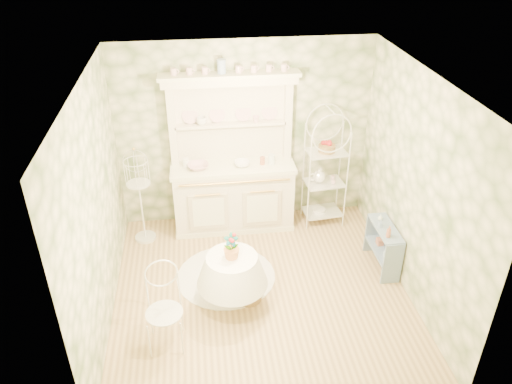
{
  "coord_description": "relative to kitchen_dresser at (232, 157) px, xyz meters",
  "views": [
    {
      "loc": [
        -0.67,
        -4.72,
        4.23
      ],
      "look_at": [
        0.0,
        0.5,
        1.15
      ],
      "focal_mm": 35.0,
      "sensor_mm": 36.0,
      "label": 1
    }
  ],
  "objects": [
    {
      "name": "cup_left",
      "position": [
        -0.4,
        0.16,
        0.47
      ],
      "size": [
        0.16,
        0.16,
        0.11
      ],
      "primitive_type": "imported",
      "rotation": [
        0.0,
        0.0,
        -0.14
      ],
      "color": "white",
      "rests_on": "kitchen_dresser"
    },
    {
      "name": "potted_geranium",
      "position": [
        -0.17,
        -1.72,
        -0.29
      ],
      "size": [
        0.17,
        0.12,
        0.32
      ],
      "primitive_type": "imported",
      "rotation": [
        0.0,
        0.0,
        0.01
      ],
      "color": "#3F7238",
      "rests_on": "round_table"
    },
    {
      "name": "bottle_amber",
      "position": [
        1.81,
        -1.42,
        -0.46
      ],
      "size": [
        0.08,
        0.08,
        0.16
      ],
      "primitive_type": "imported",
      "rotation": [
        0.0,
        0.0,
        0.33
      ],
      "color": "#AE6343",
      "rests_on": "side_shelf"
    },
    {
      "name": "floor_basket",
      "position": [
        0.02,
        -1.63,
        -1.03
      ],
      "size": [
        0.42,
        0.42,
        0.22
      ],
      "primitive_type": "cylinder",
      "rotation": [
        0.0,
        0.0,
        0.25
      ],
      "color": "olive",
      "rests_on": "floor"
    },
    {
      "name": "bottle_glass",
      "position": [
        1.84,
        -1.04,
        -0.5
      ],
      "size": [
        0.07,
        0.07,
        0.08
      ],
      "primitive_type": "imported",
      "rotation": [
        0.0,
        0.0,
        0.09
      ],
      "color": "silver",
      "rests_on": "side_shelf"
    },
    {
      "name": "bottle_blue",
      "position": [
        1.79,
        -1.2,
        -0.49
      ],
      "size": [
        0.05,
        0.05,
        0.1
      ],
      "primitive_type": "imported",
      "rotation": [
        0.0,
        0.0,
        0.04
      ],
      "color": "#87A3C6",
      "rests_on": "side_shelf"
    },
    {
      "name": "bowl_white",
      "position": [
        0.13,
        -0.03,
        -0.13
      ],
      "size": [
        0.27,
        0.27,
        0.07
      ],
      "primitive_type": "imported",
      "rotation": [
        0.0,
        0.0,
        0.2
      ],
      "color": "white",
      "rests_on": "kitchen_dresser"
    },
    {
      "name": "cup_right",
      "position": [
        0.35,
        0.16,
        0.47
      ],
      "size": [
        0.1,
        0.1,
        0.09
      ],
      "primitive_type": "imported",
      "rotation": [
        0.0,
        0.0,
        -0.08
      ],
      "color": "white",
      "rests_on": "kitchen_dresser"
    },
    {
      "name": "side_shelf",
      "position": [
        1.85,
        -1.22,
        -0.83
      ],
      "size": [
        0.35,
        0.76,
        0.63
      ],
      "primitive_type": "cube",
      "rotation": [
        0.0,
        0.0,
        0.1
      ],
      "color": "#7289A3",
      "rests_on": "floor"
    },
    {
      "name": "wall_left",
      "position": [
        -1.6,
        -1.52,
        0.21
      ],
      "size": [
        3.6,
        3.6,
        0.0
      ],
      "primitive_type": "plane",
      "color": "beige",
      "rests_on": "floor"
    },
    {
      "name": "wall_front",
      "position": [
        0.2,
        -3.32,
        0.21
      ],
      "size": [
        3.6,
        3.6,
        0.0
      ],
      "primitive_type": "plane",
      "color": "beige",
      "rests_on": "floor"
    },
    {
      "name": "ceiling",
      "position": [
        0.2,
        -1.52,
        1.56
      ],
      "size": [
        3.6,
        3.6,
        0.0
      ],
      "primitive_type": "plane",
      "color": "white",
      "rests_on": "floor"
    },
    {
      "name": "wall_right",
      "position": [
        2.0,
        -1.52,
        0.21
      ],
      "size": [
        3.6,
        3.6,
        0.0
      ],
      "primitive_type": "plane",
      "color": "beige",
      "rests_on": "floor"
    },
    {
      "name": "kitchen_dresser",
      "position": [
        0.0,
        0.0,
        0.0
      ],
      "size": [
        1.87,
        0.61,
        2.29
      ],
      "primitive_type": "cube",
      "color": "white",
      "rests_on": "floor"
    },
    {
      "name": "round_table",
      "position": [
        -0.17,
        -1.71,
        -0.83
      ],
      "size": [
        0.72,
        0.72,
        0.63
      ],
      "primitive_type": "cylinder",
      "rotation": [
        0.0,
        0.0,
        -0.29
      ],
      "color": "white",
      "rests_on": "floor"
    },
    {
      "name": "bakers_rack",
      "position": [
        1.34,
        -0.03,
        -0.25
      ],
      "size": [
        0.59,
        0.45,
        1.78
      ],
      "primitive_type": "cube",
      "rotation": [
        0.0,
        0.0,
        0.1
      ],
      "color": "white",
      "rests_on": "floor"
    },
    {
      "name": "cafe_chair",
      "position": [
        -0.94,
        -2.23,
        -0.76
      ],
      "size": [
        0.4,
        0.4,
        0.77
      ],
      "primitive_type": "cube",
      "rotation": [
        0.0,
        0.0,
        0.15
      ],
      "color": "white",
      "rests_on": "floor"
    },
    {
      "name": "birdcage_stand",
      "position": [
        -1.31,
        -0.18,
        -0.37
      ],
      "size": [
        0.37,
        0.37,
        1.54
      ],
      "primitive_type": "cube",
      "rotation": [
        0.0,
        0.0,
        0.02
      ],
      "color": "white",
      "rests_on": "floor"
    },
    {
      "name": "wall_back",
      "position": [
        0.2,
        0.28,
        0.21
      ],
      "size": [
        3.6,
        3.6,
        0.0
      ],
      "primitive_type": "plane",
      "color": "beige",
      "rests_on": "floor"
    },
    {
      "name": "floor",
      "position": [
        0.2,
        -1.52,
        -1.15
      ],
      "size": [
        3.6,
        3.6,
        0.0
      ],
      "primitive_type": "plane",
      "color": "tan",
      "rests_on": "ground"
    },
    {
      "name": "lace_rug",
      "position": [
        -0.22,
        -1.18,
        -1.14
      ],
      "size": [
        1.55,
        1.55,
        0.01
      ],
      "primitive_type": "cylinder",
      "rotation": [
        0.0,
        0.0,
        0.24
      ],
      "color": "white",
      "rests_on": "floor"
    },
    {
      "name": "bowl_floral",
      "position": [
        -0.48,
        -0.04,
        -0.13
      ],
      "size": [
        0.31,
        0.31,
        0.07
      ],
      "primitive_type": "imported",
      "rotation": [
        0.0,
        0.0,
        0.09
      ],
      "color": "white",
      "rests_on": "kitchen_dresser"
    }
  ]
}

